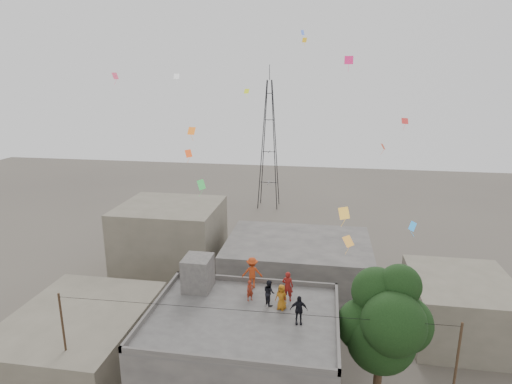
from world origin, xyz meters
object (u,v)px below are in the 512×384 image
person_red_adult (288,286)px  person_dark_adult (299,310)px  transmission_tower (269,145)px  tree (385,323)px  stair_head_box (198,273)px

person_red_adult → person_dark_adult: bearing=113.5°
transmission_tower → person_red_adult: (6.17, -37.96, -2.09)m
person_red_adult → person_dark_adult: person_red_adult is taller
tree → person_red_adult: (-5.20, 1.45, 0.87)m
tree → person_red_adult: 5.47m
tree → person_dark_adult: 4.56m
stair_head_box → person_dark_adult: size_ratio=1.29×
tree → person_dark_adult: tree is taller
transmission_tower → person_red_adult: transmission_tower is taller
person_dark_adult → stair_head_box: bearing=145.8°
person_red_adult → person_dark_adult: (0.77, -2.25, -0.10)m
tree → transmission_tower: (-11.37, 39.40, 2.97)m
tree → transmission_tower: bearing=106.1°
tree → transmission_tower: 41.12m
tree → person_dark_adult: bearing=-169.7°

